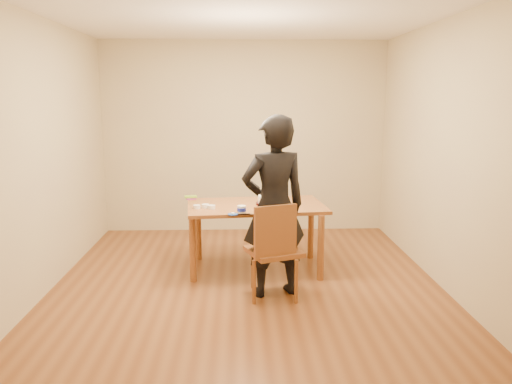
{
  "coord_description": "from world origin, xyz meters",
  "views": [
    {
      "loc": [
        -0.07,
        -4.87,
        1.93
      ],
      "look_at": [
        0.11,
        0.49,
        0.9
      ],
      "focal_mm": 35.0,
      "sensor_mm": 36.0,
      "label": 1
    }
  ],
  "objects_px": {
    "cake_plate": "(267,203)",
    "person": "(274,207)",
    "dining_table": "(256,206)",
    "dining_chair": "(274,251)",
    "cake": "(267,199)"
  },
  "relations": [
    {
      "from": "dining_table",
      "to": "dining_chair",
      "type": "distance_m",
      "value": 0.84
    },
    {
      "from": "dining_chair",
      "to": "cake",
      "type": "height_order",
      "value": "cake"
    },
    {
      "from": "cake_plate",
      "to": "person",
      "type": "bearing_deg",
      "value": -88.46
    },
    {
      "from": "dining_table",
      "to": "person",
      "type": "xyz_separation_m",
      "value": [
        0.15,
        -0.73,
        0.15
      ]
    },
    {
      "from": "dining_chair",
      "to": "cake_plate",
      "type": "xyz_separation_m",
      "value": [
        -0.02,
        0.79,
        0.31
      ]
    },
    {
      "from": "dining_table",
      "to": "cake",
      "type": "relative_size",
      "value": 7.05
    },
    {
      "from": "dining_table",
      "to": "cake_plate",
      "type": "relative_size",
      "value": 5.8
    },
    {
      "from": "dining_table",
      "to": "cake",
      "type": "distance_m",
      "value": 0.15
    },
    {
      "from": "cake_plate",
      "to": "person",
      "type": "distance_m",
      "value": 0.75
    },
    {
      "from": "dining_table",
      "to": "person",
      "type": "height_order",
      "value": "person"
    },
    {
      "from": "dining_table",
      "to": "dining_chair",
      "type": "height_order",
      "value": "dining_table"
    },
    {
      "from": "dining_chair",
      "to": "person",
      "type": "bearing_deg",
      "value": 69.37
    },
    {
      "from": "cake_plate",
      "to": "person",
      "type": "xyz_separation_m",
      "value": [
        0.02,
        -0.74,
        0.13
      ]
    },
    {
      "from": "cake_plate",
      "to": "cake",
      "type": "height_order",
      "value": "cake"
    },
    {
      "from": "dining_chair",
      "to": "cake_plate",
      "type": "distance_m",
      "value": 0.85
    }
  ]
}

